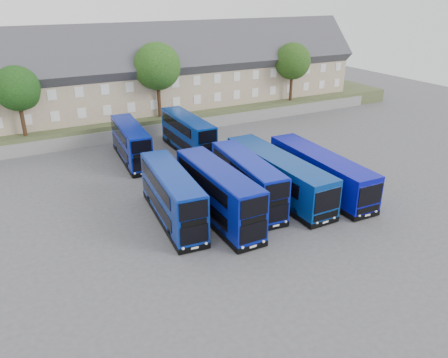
% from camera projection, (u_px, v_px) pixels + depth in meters
% --- Properties ---
extents(ground, '(120.00, 120.00, 0.00)m').
position_uv_depth(ground, '(249.00, 219.00, 35.07)').
color(ground, '#4D4C52').
rests_on(ground, ground).
extents(retaining_wall, '(70.00, 0.40, 1.50)m').
position_uv_depth(retaining_wall, '(150.00, 131.00, 54.21)').
color(retaining_wall, slate).
rests_on(retaining_wall, ground).
extents(earth_bank, '(80.00, 20.00, 2.00)m').
position_uv_depth(earth_bank, '(126.00, 111.00, 62.21)').
color(earth_bank, '#46522E').
rests_on(earth_bank, ground).
extents(terrace_row, '(60.00, 10.40, 11.20)m').
position_uv_depth(terrace_row, '(153.00, 74.00, 58.03)').
color(terrace_row, tan).
rests_on(terrace_row, earth_bank).
extents(dd_front_left, '(3.26, 10.54, 4.12)m').
position_uv_depth(dd_front_left, '(172.00, 197.00, 34.08)').
color(dd_front_left, navy).
rests_on(dd_front_left, ground).
extents(dd_front_mid, '(2.54, 10.86, 4.31)m').
position_uv_depth(dd_front_mid, '(218.00, 195.00, 34.23)').
color(dd_front_mid, '#07168E').
rests_on(dd_front_mid, ground).
extents(dd_front_right, '(3.16, 10.37, 4.06)m').
position_uv_depth(dd_front_right, '(247.00, 182.00, 36.87)').
color(dd_front_right, '#0818A4').
rests_on(dd_front_right, ground).
extents(dd_rear_left, '(3.01, 10.02, 3.93)m').
position_uv_depth(dd_rear_left, '(131.00, 144.00, 46.14)').
color(dd_rear_left, '#081B9A').
rests_on(dd_rear_left, ground).
extents(dd_rear_right, '(2.40, 10.30, 4.09)m').
position_uv_depth(dd_rear_right, '(188.00, 135.00, 48.59)').
color(dd_rear_right, navy).
rests_on(dd_rear_right, ground).
extents(coach_east_a, '(2.91, 13.33, 3.64)m').
position_uv_depth(coach_east_a, '(277.00, 176.00, 38.53)').
color(coach_east_a, navy).
rests_on(coach_east_a, ground).
extents(coach_east_b, '(3.07, 12.78, 3.47)m').
position_uv_depth(coach_east_b, '(320.00, 173.00, 39.45)').
color(coach_east_b, '#080CA1').
rests_on(coach_east_b, ground).
extents(tree_west, '(4.80, 4.80, 7.65)m').
position_uv_depth(tree_west, '(19.00, 90.00, 46.64)').
color(tree_west, '#382314').
rests_on(tree_west, earth_bank).
extents(tree_mid, '(5.76, 5.76, 9.18)m').
position_uv_depth(tree_mid, '(158.00, 68.00, 53.51)').
color(tree_mid, '#382314').
rests_on(tree_mid, earth_bank).
extents(tree_east, '(5.12, 5.12, 8.16)m').
position_uv_depth(tree_east, '(293.00, 62.00, 61.96)').
color(tree_east, '#382314').
rests_on(tree_east, earth_bank).
extents(tree_far, '(5.44, 5.44, 8.67)m').
position_uv_depth(tree_far, '(298.00, 52.00, 70.07)').
color(tree_far, '#382314').
rests_on(tree_far, earth_bank).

